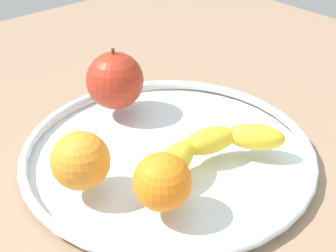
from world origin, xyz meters
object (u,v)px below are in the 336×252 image
at_px(apple, 115,80).
at_px(orange_back_right, 162,182).
at_px(orange_front_right, 81,161).
at_px(fruit_bowl, 168,151).
at_px(banana, 212,147).

xyz_separation_m(apple, orange_back_right, (0.09, 0.21, -0.01)).
distance_m(apple, orange_front_right, 0.18).
bearing_deg(orange_front_right, fruit_bowl, 177.35).
bearing_deg(banana, orange_back_right, 29.34).
bearing_deg(banana, fruit_bowl, -51.17).
distance_m(apple, orange_back_right, 0.22).
height_order(fruit_bowl, apple, apple).
bearing_deg(banana, apple, -70.47).
bearing_deg(orange_front_right, banana, 157.70).
distance_m(banana, apple, 0.18).
distance_m(fruit_bowl, orange_back_right, 0.12).
xyz_separation_m(banana, apple, (0.01, -0.18, 0.02)).
bearing_deg(fruit_bowl, banana, 113.50).
height_order(fruit_bowl, orange_back_right, orange_back_right).
bearing_deg(orange_back_right, apple, -113.01).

